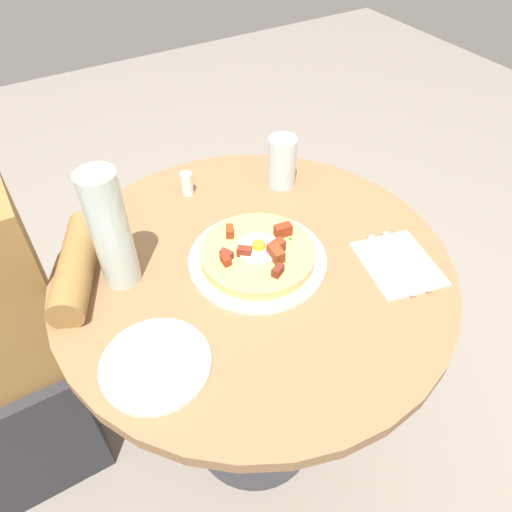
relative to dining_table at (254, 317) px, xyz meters
The scene contains 11 objects.
ground_plane 0.57m from the dining_table, ahead, with size 6.00×6.00×0.00m, color gray.
dining_table is the anchor object (origin of this frame).
pizza_plate 0.19m from the dining_table, 19.36° to the right, with size 0.28×0.28×0.01m, color white.
breakfast_pizza 0.20m from the dining_table, 19.00° to the right, with size 0.24×0.24×0.05m.
bread_plate 0.35m from the dining_table, 154.61° to the right, with size 0.19×0.19×0.01m, color white.
napkin 0.35m from the dining_table, 31.25° to the right, with size 0.17×0.14×0.00m, color white.
fork 0.37m from the dining_table, 30.24° to the right, with size 0.18×0.01×0.01m, color silver.
knife 0.34m from the dining_table, 32.39° to the right, with size 0.18×0.01×0.01m, color silver.
water_glass 0.38m from the dining_table, 45.78° to the left, with size 0.07×0.07×0.12m, color silver.
water_bottle 0.40m from the dining_table, 158.05° to the left, with size 0.07×0.07×0.25m, color silver.
salt_shaker 0.35m from the dining_table, 93.05° to the left, with size 0.03×0.03×0.06m, color white.
Camera 1 is at (-0.35, -0.60, 1.45)m, focal length 33.43 mm.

